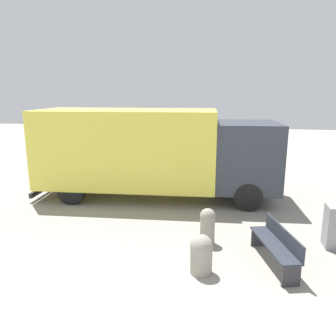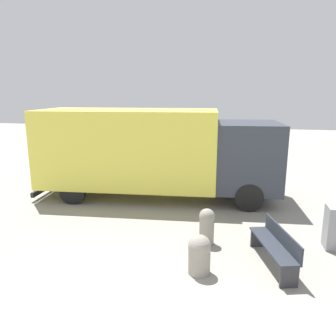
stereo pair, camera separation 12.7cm
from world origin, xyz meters
TOP-DOWN VIEW (x-y plane):
  - delivery_truck at (-0.90, 7.37)m, footprint 7.97×2.98m
  - park_bench at (2.62, 3.46)m, footprint 0.86×1.77m
  - bollard_near_bench at (1.14, 2.83)m, footprint 0.45×0.45m
  - bollard_far_bench at (1.16, 4.13)m, footprint 0.36×0.36m

SIDE VIEW (x-z plane):
  - bollard_near_bench at x=1.14m, z-range 0.02..0.81m
  - park_bench at x=2.62m, z-range 0.05..0.83m
  - bollard_far_bench at x=1.16m, z-range 0.03..0.89m
  - delivery_truck at x=-0.90m, z-range 0.15..3.04m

